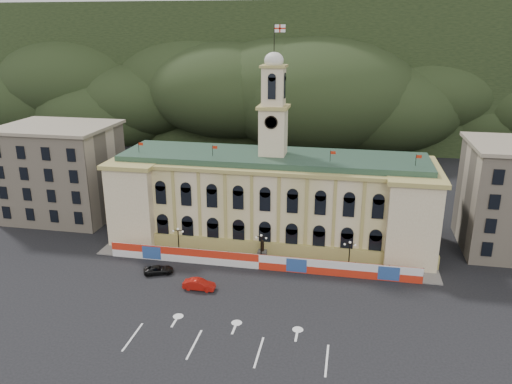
% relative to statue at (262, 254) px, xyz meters
% --- Properties ---
extents(ground, '(260.00, 260.00, 0.00)m').
position_rel_statue_xyz_m(ground, '(0.00, -18.00, -1.19)').
color(ground, black).
rests_on(ground, ground).
extents(lane_markings, '(26.00, 10.00, 0.02)m').
position_rel_statue_xyz_m(lane_markings, '(0.00, -23.00, -1.18)').
color(lane_markings, white).
rests_on(lane_markings, ground).
extents(hill_ridge, '(230.00, 80.00, 64.00)m').
position_rel_statue_xyz_m(hill_ridge, '(0.03, 103.99, 18.30)').
color(hill_ridge, black).
rests_on(hill_ridge, ground).
extents(city_hall, '(56.20, 17.60, 37.10)m').
position_rel_statue_xyz_m(city_hall, '(0.00, 9.63, 6.66)').
color(city_hall, beige).
rests_on(city_hall, ground).
extents(side_building_left, '(21.00, 17.00, 18.60)m').
position_rel_statue_xyz_m(side_building_left, '(-43.00, 12.93, 8.14)').
color(side_building_left, '#B9A78F').
rests_on(side_building_left, ground).
extents(hoarding_fence, '(50.00, 0.44, 2.50)m').
position_rel_statue_xyz_m(hoarding_fence, '(0.06, -2.93, 0.06)').
color(hoarding_fence, red).
rests_on(hoarding_fence, ground).
extents(pavement, '(56.00, 5.50, 0.16)m').
position_rel_statue_xyz_m(pavement, '(0.00, -0.25, -1.11)').
color(pavement, slate).
rests_on(pavement, ground).
extents(statue, '(1.40, 1.40, 3.72)m').
position_rel_statue_xyz_m(statue, '(0.00, 0.00, 0.00)').
color(statue, '#595651').
rests_on(statue, ground).
extents(lamp_left, '(1.96, 0.44, 5.15)m').
position_rel_statue_xyz_m(lamp_left, '(-14.00, -1.00, 1.89)').
color(lamp_left, black).
rests_on(lamp_left, ground).
extents(lamp_center, '(1.96, 0.44, 5.15)m').
position_rel_statue_xyz_m(lamp_center, '(0.00, -1.00, 1.89)').
color(lamp_center, black).
rests_on(lamp_center, ground).
extents(lamp_right, '(1.96, 0.44, 5.15)m').
position_rel_statue_xyz_m(lamp_right, '(14.00, -1.00, 1.89)').
color(lamp_right, black).
rests_on(lamp_right, ground).
extents(red_sedan, '(1.66, 4.74, 1.56)m').
position_rel_statue_xyz_m(red_sedan, '(-7.38, -11.05, -0.41)').
color(red_sedan, '#A0120B').
rests_on(red_sedan, ground).
extents(black_suv, '(5.17, 5.99, 1.27)m').
position_rel_statue_xyz_m(black_suv, '(-15.07, -7.50, -0.55)').
color(black_suv, black).
rests_on(black_suv, ground).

